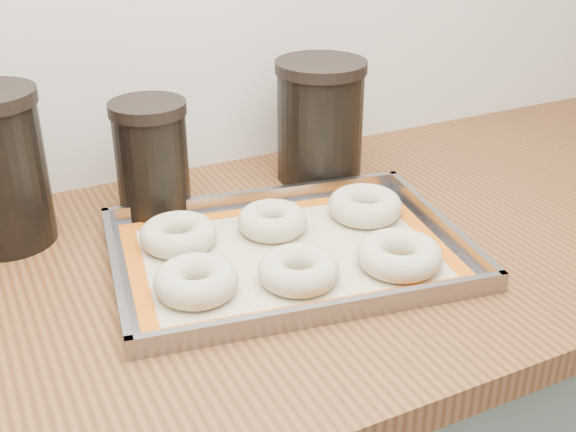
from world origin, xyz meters
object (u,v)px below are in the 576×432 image
bagel_front_left (196,281)px  bagel_front_mid (299,270)px  bagel_front_right (399,255)px  canister_right (320,120)px  bagel_back_mid (272,221)px  bagel_back_left (178,235)px  baking_tray (288,251)px  bagel_back_right (365,206)px  canister_mid (152,158)px

bagel_front_left → bagel_front_mid: bearing=-14.2°
bagel_front_mid → bagel_front_right: same height
bagel_front_right → canister_right: bearing=80.4°
bagel_front_right → bagel_back_mid: size_ratio=1.12×
bagel_front_right → bagel_back_left: bagel_front_right is taller
baking_tray → canister_right: size_ratio=2.60×
baking_tray → bagel_back_right: (0.15, 0.05, 0.02)m
baking_tray → bagel_back_right: bagel_back_right is taller
canister_mid → bagel_front_right: bearing=-53.2°
bagel_back_left → bagel_back_mid: bearing=-8.5°
bagel_back_left → bagel_back_mid: same height
bagel_front_mid → bagel_back_right: (0.17, 0.12, 0.00)m
bagel_front_left → canister_right: (0.31, 0.26, 0.08)m
baking_tray → canister_right: bearing=52.6°
bagel_front_mid → bagel_front_right: 0.13m
bagel_front_right → bagel_front_left: bearing=167.6°
baking_tray → bagel_back_left: bagel_back_left is taller
baking_tray → bagel_front_left: bearing=-164.4°
bagel_front_left → bagel_back_right: bearing=16.4°
bagel_back_left → canister_mid: size_ratio=0.61×
baking_tray → bagel_back_mid: 0.07m
bagel_back_mid → bagel_back_left: bearing=171.5°
bagel_front_mid → canister_mid: 0.30m
bagel_back_mid → canister_mid: size_ratio=0.57×
bagel_back_left → bagel_back_mid: size_ratio=1.06×
bagel_front_left → bagel_back_left: (0.02, 0.12, -0.00)m
baking_tray → bagel_front_right: (0.11, -0.10, 0.02)m
bagel_front_right → canister_mid: bearing=126.8°
bagel_front_right → baking_tray: bearing=139.3°
bagel_front_right → canister_mid: size_ratio=0.64×
bagel_front_mid → bagel_front_right: size_ratio=0.93×
bagel_back_left → bagel_back_right: (0.27, -0.04, 0.00)m
bagel_back_left → bagel_back_right: bagel_back_right is taller
baking_tray → bagel_front_left: bagel_front_left is taller
bagel_front_left → bagel_back_right: same height
bagel_front_left → canister_right: canister_right is taller
bagel_front_left → canister_mid: canister_mid is taller
baking_tray → bagel_front_mid: bearing=-106.3°
bagel_back_left → canister_right: 0.33m
bagel_front_right → bagel_back_left: size_ratio=1.06×
bagel_front_mid → bagel_back_mid: same height
bagel_back_mid → bagel_back_right: bagel_back_right is taller
baking_tray → bagel_front_left: (-0.14, -0.04, 0.02)m
bagel_front_mid → bagel_back_left: 0.19m
bagel_front_left → bagel_back_mid: (0.15, 0.10, -0.00)m
canister_right → bagel_back_mid: bearing=-136.1°
bagel_back_right → canister_right: (0.02, 0.17, 0.08)m
bagel_front_right → canister_right: size_ratio=0.56×
bagel_back_mid → canister_mid: (-0.12, 0.15, 0.06)m
bagel_front_mid → bagel_back_mid: bearing=78.2°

